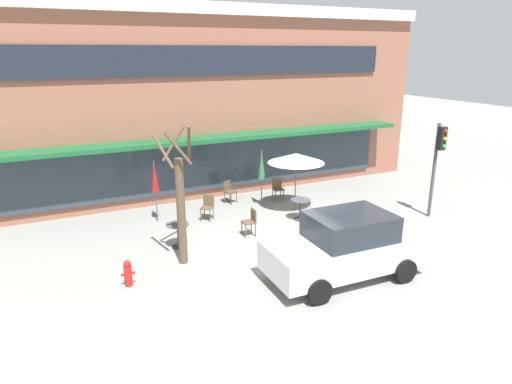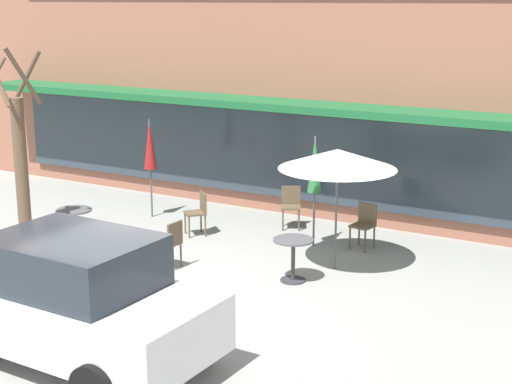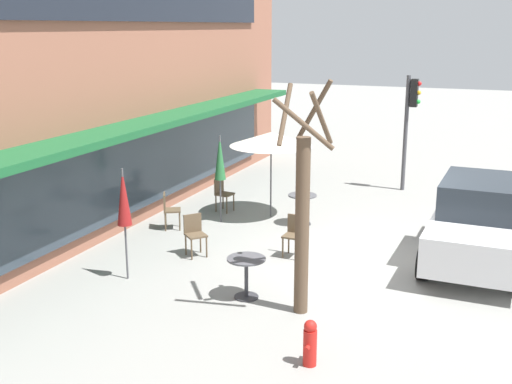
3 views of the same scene
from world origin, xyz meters
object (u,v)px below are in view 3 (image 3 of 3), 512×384
(cafe_chair_2, at_px, (169,208))
(patio_umbrella_cream_folded, at_px, (220,158))
(cafe_table_streetside, at_px, (246,271))
(cafe_chair_1, at_px, (295,232))
(patio_umbrella_corner_open, at_px, (271,139))
(parked_sedan, at_px, (481,222))
(cafe_chair_0, at_px, (222,192))
(traffic_light_pole, at_px, (410,114))
(cafe_chair_3, at_px, (194,232))
(fire_hydrant, at_px, (310,343))
(street_tree, at_px, (303,212))
(patio_umbrella_green_folded, at_px, (124,198))
(cafe_table_near_wall, at_px, (302,204))

(cafe_chair_2, bearing_deg, patio_umbrella_cream_folded, -42.86)
(cafe_table_streetside, height_order, cafe_chair_1, cafe_chair_1)
(cafe_table_streetside, xyz_separation_m, patio_umbrella_corner_open, (4.96, 1.39, 1.51))
(patio_umbrella_corner_open, height_order, parked_sedan, patio_umbrella_corner_open)
(cafe_chair_2, distance_m, parked_sedan, 7.09)
(cafe_chair_0, relative_size, traffic_light_pole, 0.26)
(cafe_chair_3, bearing_deg, cafe_chair_0, 14.78)
(cafe_chair_2, xyz_separation_m, fire_hydrant, (-4.91, -5.07, -0.17))
(parked_sedan, height_order, traffic_light_pole, traffic_light_pole)
(cafe_chair_3, relative_size, parked_sedan, 0.21)
(cafe_table_streetside, distance_m, fire_hydrant, 2.57)
(patio_umbrella_corner_open, bearing_deg, cafe_chair_0, 90.10)
(cafe_chair_1, distance_m, street_tree, 3.05)
(cafe_table_streetside, xyz_separation_m, cafe_chair_3, (1.65, 1.89, 0.01))
(cafe_table_streetside, xyz_separation_m, traffic_light_pole, (9.04, -1.40, 1.78))
(cafe_chair_2, relative_size, fire_hydrant, 1.26)
(patio_umbrella_corner_open, height_order, traffic_light_pole, traffic_light_pole)
(fire_hydrant, bearing_deg, cafe_chair_0, 33.63)
(cafe_table_streetside, bearing_deg, patio_umbrella_green_folded, 90.68)
(traffic_light_pole, bearing_deg, patio_umbrella_green_folded, 156.72)
(cafe_chair_2, distance_m, fire_hydrant, 7.06)
(cafe_table_streetside, relative_size, patio_umbrella_cream_folded, 0.35)
(patio_umbrella_green_folded, distance_m, cafe_chair_1, 3.73)
(cafe_table_near_wall, xyz_separation_m, cafe_chair_1, (-2.20, -0.54, 0.01))
(cafe_chair_1, bearing_deg, cafe_chair_2, 79.07)
(parked_sedan, bearing_deg, cafe_chair_1, 105.56)
(patio_umbrella_green_folded, xyz_separation_m, cafe_chair_2, (3.09, 0.80, -1.10))
(cafe_chair_0, relative_size, cafe_chair_2, 1.00)
(patio_umbrella_cream_folded, xyz_separation_m, cafe_chair_3, (-2.39, -0.50, -1.10))
(patio_umbrella_green_folded, bearing_deg, fire_hydrant, -113.18)
(parked_sedan, bearing_deg, street_tree, 143.41)
(patio_umbrella_green_folded, distance_m, patio_umbrella_cream_folded, 4.07)
(cafe_chair_0, bearing_deg, street_tree, -143.17)
(patio_umbrella_corner_open, relative_size, traffic_light_pole, 0.65)
(cafe_table_streetside, height_order, traffic_light_pole, traffic_light_pole)
(cafe_chair_0, distance_m, traffic_light_pole, 6.10)
(cafe_table_near_wall, bearing_deg, street_tree, -162.37)
(cafe_table_near_wall, xyz_separation_m, cafe_table_streetside, (-4.60, -0.43, 0.00))
(cafe_chair_1, relative_size, cafe_chair_3, 1.00)
(cafe_chair_3, xyz_separation_m, fire_hydrant, (-3.50, -3.66, -0.17))
(street_tree, bearing_deg, traffic_light_pole, -1.91)
(cafe_chair_0, xyz_separation_m, cafe_chair_3, (-3.31, -0.87, 0.00))
(patio_umbrella_cream_folded, distance_m, cafe_chair_3, 2.68)
(street_tree, height_order, traffic_light_pole, street_tree)
(cafe_chair_0, bearing_deg, cafe_table_near_wall, -98.62)
(patio_umbrella_corner_open, height_order, fire_hydrant, patio_umbrella_corner_open)
(cafe_chair_2, bearing_deg, patio_umbrella_corner_open, -45.10)
(cafe_chair_1, relative_size, fire_hydrant, 1.26)
(cafe_table_near_wall, bearing_deg, cafe_chair_3, 153.70)
(cafe_chair_1, xyz_separation_m, cafe_chair_2, (0.66, 3.41, 0.00))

